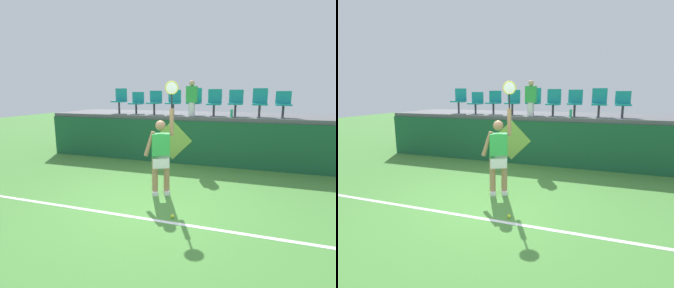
% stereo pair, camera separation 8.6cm
% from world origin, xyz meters
% --- Properties ---
extents(ground_plane, '(40.00, 40.00, 0.00)m').
position_xyz_m(ground_plane, '(0.00, 0.00, 0.00)').
color(ground_plane, '#478438').
extents(court_back_wall, '(10.04, 0.20, 1.38)m').
position_xyz_m(court_back_wall, '(0.00, 3.29, 0.69)').
color(court_back_wall, '#195633').
rests_on(court_back_wall, ground_plane).
extents(spectator_platform, '(10.04, 2.54, 0.12)m').
position_xyz_m(spectator_platform, '(0.00, 4.51, 1.44)').
color(spectator_platform, '#56565B').
rests_on(spectator_platform, court_back_wall).
extents(court_baseline_stripe, '(9.04, 0.08, 0.01)m').
position_xyz_m(court_baseline_stripe, '(0.00, -0.61, 0.00)').
color(court_baseline_stripe, white).
rests_on(court_baseline_stripe, ground_plane).
extents(tennis_player, '(0.70, 0.40, 2.47)m').
position_xyz_m(tennis_player, '(0.02, 0.61, 0.93)').
color(tennis_player, white).
rests_on(tennis_player, ground_plane).
extents(tennis_ball, '(0.07, 0.07, 0.07)m').
position_xyz_m(tennis_ball, '(0.60, -0.42, 0.03)').
color(tennis_ball, '#D1E533').
rests_on(tennis_ball, ground_plane).
extents(water_bottle, '(0.08, 0.08, 0.24)m').
position_xyz_m(water_bottle, '(1.27, 3.47, 1.62)').
color(water_bottle, '#26B272').
rests_on(water_bottle, spectator_platform).
extents(stadium_chair_0, '(0.44, 0.42, 0.88)m').
position_xyz_m(stadium_chair_0, '(-2.72, 3.95, 2.00)').
color(stadium_chair_0, '#38383D').
rests_on(stadium_chair_0, spectator_platform).
extents(stadium_chair_1, '(0.44, 0.42, 0.75)m').
position_xyz_m(stadium_chair_1, '(-2.05, 3.95, 1.92)').
color(stadium_chair_1, '#38383D').
rests_on(stadium_chair_1, spectator_platform).
extents(stadium_chair_2, '(0.44, 0.42, 0.80)m').
position_xyz_m(stadium_chair_2, '(-1.37, 3.95, 1.95)').
color(stadium_chair_2, '#38383D').
rests_on(stadium_chair_2, spectator_platform).
extents(stadium_chair_3, '(0.44, 0.42, 0.82)m').
position_xyz_m(stadium_chair_3, '(-0.69, 3.95, 1.96)').
color(stadium_chair_3, '#38383D').
rests_on(stadium_chair_3, spectator_platform).
extents(stadium_chair_4, '(0.44, 0.42, 0.89)m').
position_xyz_m(stadium_chair_4, '(0.02, 3.95, 1.99)').
color(stadium_chair_4, '#38383D').
rests_on(stadium_chair_4, spectator_platform).
extents(stadium_chair_5, '(0.44, 0.42, 0.85)m').
position_xyz_m(stadium_chair_5, '(0.67, 3.95, 1.96)').
color(stadium_chair_5, '#38383D').
rests_on(stadium_chair_5, spectator_platform).
extents(stadium_chair_6, '(0.44, 0.42, 0.82)m').
position_xyz_m(stadium_chair_6, '(1.35, 3.95, 1.96)').
color(stadium_chair_6, '#38383D').
rests_on(stadium_chair_6, spectator_platform).
extents(stadium_chair_7, '(0.44, 0.42, 0.86)m').
position_xyz_m(stadium_chair_7, '(2.06, 3.95, 1.97)').
color(stadium_chair_7, '#38383D').
rests_on(stadium_chair_7, spectator_platform).
extents(stadium_chair_8, '(0.44, 0.42, 0.78)m').
position_xyz_m(stadium_chair_8, '(2.73, 3.95, 1.94)').
color(stadium_chair_8, '#38383D').
rests_on(stadium_chair_8, spectator_platform).
extents(spectator_0, '(0.34, 0.20, 1.11)m').
position_xyz_m(spectator_0, '(0.02, 3.55, 2.08)').
color(spectator_0, white).
rests_on(spectator_0, spectator_platform).
extents(wall_signage_mount, '(1.27, 0.01, 1.40)m').
position_xyz_m(wall_signage_mount, '(-0.50, 3.18, 0.00)').
color(wall_signage_mount, '#195633').
rests_on(wall_signage_mount, ground_plane).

